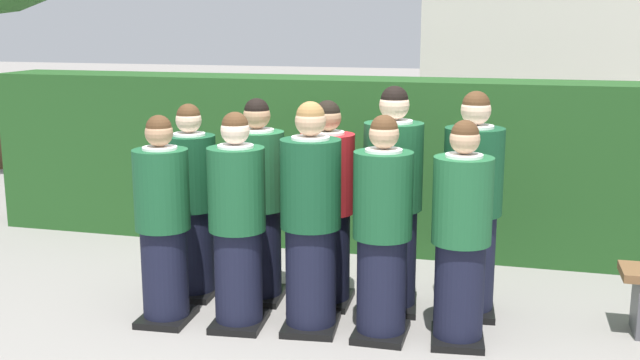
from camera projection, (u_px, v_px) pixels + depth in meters
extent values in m
plane|color=gray|center=(310.00, 329.00, 5.58)|extent=(60.00, 60.00, 0.00)
cylinder|color=black|center=(165.00, 275.00, 5.67)|extent=(0.34, 0.34, 0.71)
cube|color=black|center=(167.00, 317.00, 5.74)|extent=(0.38, 0.46, 0.05)
cylinder|color=#19512D|center=(161.00, 190.00, 5.54)|extent=(0.40, 0.40, 0.59)
cylinder|color=white|center=(160.00, 149.00, 5.48)|extent=(0.25, 0.25, 0.03)
cube|color=#236038|center=(171.00, 169.00, 5.70)|extent=(0.04, 0.01, 0.26)
sphere|color=tan|center=(159.00, 133.00, 5.46)|extent=(0.20, 0.20, 0.20)
sphere|color=#472D19|center=(159.00, 128.00, 5.45)|extent=(0.18, 0.18, 0.18)
cube|color=white|center=(175.00, 194.00, 5.81)|extent=(0.15, 0.02, 0.20)
cylinder|color=black|center=(238.00, 278.00, 5.58)|extent=(0.35, 0.35, 0.72)
cube|color=black|center=(239.00, 322.00, 5.65)|extent=(0.41, 0.48, 0.05)
cylinder|color=#19512D|center=(236.00, 189.00, 5.45)|extent=(0.41, 0.41, 0.60)
cylinder|color=white|center=(235.00, 147.00, 5.39)|extent=(0.25, 0.25, 0.03)
cube|color=navy|center=(243.00, 168.00, 5.61)|extent=(0.04, 0.02, 0.26)
sphere|color=beige|center=(235.00, 130.00, 5.36)|extent=(0.20, 0.20, 0.20)
sphere|color=#472D19|center=(235.00, 125.00, 5.36)|extent=(0.19, 0.19, 0.19)
cylinder|color=black|center=(311.00, 278.00, 5.53)|extent=(0.36, 0.36, 0.76)
cube|color=black|center=(311.00, 325.00, 5.60)|extent=(0.43, 0.51, 0.05)
cylinder|color=#144728|center=(311.00, 184.00, 5.38)|extent=(0.43, 0.43, 0.63)
cylinder|color=white|center=(311.00, 139.00, 5.32)|extent=(0.27, 0.27, 0.03)
cube|color=navy|center=(315.00, 161.00, 5.56)|extent=(0.04, 0.02, 0.28)
sphere|color=tan|center=(310.00, 121.00, 5.29)|extent=(0.21, 0.21, 0.21)
sphere|color=olive|center=(310.00, 116.00, 5.29)|extent=(0.20, 0.20, 0.20)
cylinder|color=black|center=(381.00, 287.00, 5.40)|extent=(0.35, 0.35, 0.73)
cube|color=black|center=(381.00, 332.00, 5.47)|extent=(0.37, 0.45, 0.05)
cylinder|color=#19512D|center=(383.00, 195.00, 5.26)|extent=(0.41, 0.41, 0.60)
cylinder|color=white|center=(384.00, 151.00, 5.20)|extent=(0.25, 0.25, 0.03)
cube|color=navy|center=(388.00, 172.00, 5.42)|extent=(0.04, 0.01, 0.26)
sphere|color=tan|center=(384.00, 134.00, 5.17)|extent=(0.21, 0.21, 0.21)
sphere|color=#472D19|center=(384.00, 129.00, 5.17)|extent=(0.19, 0.19, 0.19)
cube|color=white|center=(389.00, 199.00, 5.53)|extent=(0.15, 0.01, 0.20)
cylinder|color=black|center=(459.00, 293.00, 5.30)|extent=(0.34, 0.34, 0.72)
cube|color=black|center=(457.00, 338.00, 5.37)|extent=(0.41, 0.48, 0.05)
cylinder|color=#1E5B33|center=(462.00, 200.00, 5.17)|extent=(0.40, 0.40, 0.59)
cylinder|color=white|center=(464.00, 156.00, 5.11)|extent=(0.25, 0.25, 0.03)
cube|color=navy|center=(462.00, 177.00, 5.33)|extent=(0.04, 0.02, 0.26)
sphere|color=tan|center=(465.00, 139.00, 5.08)|extent=(0.20, 0.20, 0.20)
sphere|color=#472D19|center=(465.00, 134.00, 5.07)|extent=(0.19, 0.19, 0.19)
cylinder|color=black|center=(193.00, 252.00, 6.21)|extent=(0.34, 0.34, 0.72)
cube|color=black|center=(195.00, 291.00, 6.28)|extent=(0.39, 0.47, 0.05)
cylinder|color=#144728|center=(190.00, 173.00, 6.08)|extent=(0.41, 0.41, 0.59)
cylinder|color=white|center=(189.00, 135.00, 6.02)|extent=(0.25, 0.25, 0.03)
cube|color=#236038|center=(199.00, 154.00, 6.24)|extent=(0.04, 0.01, 0.26)
sphere|color=beige|center=(189.00, 120.00, 5.99)|extent=(0.20, 0.20, 0.20)
sphere|color=#472D19|center=(188.00, 116.00, 5.98)|extent=(0.19, 0.19, 0.19)
cylinder|color=black|center=(259.00, 254.00, 6.13)|extent=(0.35, 0.35, 0.74)
cube|color=black|center=(260.00, 295.00, 6.20)|extent=(0.42, 0.50, 0.05)
cylinder|color=#1E5B33|center=(258.00, 171.00, 5.99)|extent=(0.42, 0.42, 0.61)
cylinder|color=white|center=(257.00, 131.00, 5.93)|extent=(0.26, 0.26, 0.03)
cube|color=#236038|center=(263.00, 151.00, 6.16)|extent=(0.04, 0.02, 0.27)
sphere|color=tan|center=(257.00, 115.00, 5.90)|extent=(0.21, 0.21, 0.21)
sphere|color=black|center=(257.00, 111.00, 5.89)|extent=(0.19, 0.19, 0.19)
cube|color=white|center=(266.00, 175.00, 6.27)|extent=(0.15, 0.02, 0.20)
cylinder|color=black|center=(327.00, 258.00, 6.03)|extent=(0.35, 0.35, 0.74)
cube|color=black|center=(327.00, 299.00, 6.10)|extent=(0.40, 0.48, 0.05)
cylinder|color=#AD191E|center=(327.00, 174.00, 5.89)|extent=(0.42, 0.42, 0.61)
cylinder|color=white|center=(328.00, 133.00, 5.83)|extent=(0.26, 0.26, 0.03)
cube|color=gold|center=(332.00, 153.00, 6.06)|extent=(0.04, 0.01, 0.27)
sphere|color=tan|center=(328.00, 118.00, 5.80)|extent=(0.21, 0.21, 0.21)
sphere|color=black|center=(328.00, 113.00, 5.80)|extent=(0.19, 0.19, 0.19)
cylinder|color=black|center=(391.00, 259.00, 5.92)|extent=(0.38, 0.38, 0.79)
cube|color=black|center=(390.00, 304.00, 6.00)|extent=(0.46, 0.54, 0.05)
cylinder|color=#19512D|center=(393.00, 166.00, 5.77)|extent=(0.45, 0.45, 0.66)
cylinder|color=white|center=(394.00, 122.00, 5.70)|extent=(0.28, 0.28, 0.03)
cube|color=gold|center=(395.00, 144.00, 5.95)|extent=(0.04, 0.02, 0.29)
sphere|color=beige|center=(394.00, 105.00, 5.68)|extent=(0.22, 0.22, 0.22)
sphere|color=black|center=(394.00, 100.00, 5.67)|extent=(0.21, 0.21, 0.21)
cube|color=white|center=(394.00, 172.00, 6.07)|extent=(0.15, 0.03, 0.20)
cylinder|color=black|center=(470.00, 263.00, 5.83)|extent=(0.37, 0.37, 0.78)
cube|color=black|center=(468.00, 309.00, 5.90)|extent=(0.44, 0.52, 0.05)
cylinder|color=#144728|center=(473.00, 171.00, 5.68)|extent=(0.44, 0.44, 0.64)
cylinder|color=white|center=(475.00, 127.00, 5.62)|extent=(0.27, 0.27, 0.03)
cube|color=navy|center=(473.00, 149.00, 5.86)|extent=(0.04, 0.02, 0.28)
sphere|color=beige|center=(476.00, 110.00, 5.59)|extent=(0.22, 0.22, 0.22)
sphere|color=#472D19|center=(476.00, 105.00, 5.58)|extent=(0.20, 0.20, 0.20)
cube|color=white|center=(472.00, 176.00, 5.97)|extent=(0.15, 0.02, 0.20)
cube|color=#214C1E|center=(372.00, 163.00, 7.50)|extent=(7.87, 0.70, 1.65)
cube|color=#4C4C51|center=(640.00, 305.00, 5.48)|extent=(0.09, 0.32, 0.42)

